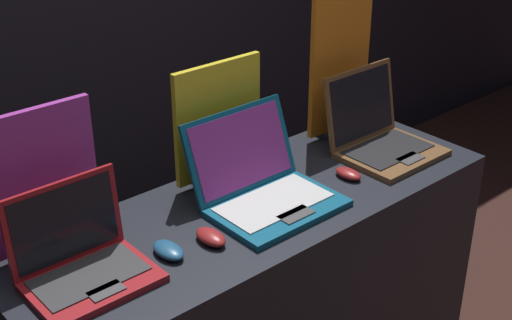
{
  "coord_description": "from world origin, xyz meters",
  "views": [
    {
      "loc": [
        -1.26,
        -1.16,
        2.02
      ],
      "look_at": [
        -0.0,
        0.28,
        1.05
      ],
      "focal_mm": 50.0,
      "sensor_mm": 36.0,
      "label": 1
    }
  ],
  "objects_px": {
    "laptop_back": "(380,134)",
    "promo_stand_back": "(340,68)",
    "mouse_front": "(168,250)",
    "promo_stand_front": "(42,185)",
    "laptop_front": "(81,258)",
    "promo_stand_middle": "(218,125)",
    "mouse_back": "(348,174)",
    "mouse_middle": "(211,237)",
    "laptop_middle": "(263,185)"
  },
  "relations": [
    {
      "from": "laptop_back",
      "to": "promo_stand_back",
      "type": "xyz_separation_m",
      "value": [
        0.0,
        0.21,
        0.19
      ]
    },
    {
      "from": "mouse_front",
      "to": "promo_stand_front",
      "type": "bearing_deg",
      "value": 132.3
    },
    {
      "from": "laptop_front",
      "to": "promo_stand_middle",
      "type": "distance_m",
      "value": 0.66
    },
    {
      "from": "laptop_back",
      "to": "mouse_back",
      "type": "bearing_deg",
      "value": -163.91
    },
    {
      "from": "promo_stand_middle",
      "to": "promo_stand_back",
      "type": "relative_size",
      "value": 0.75
    },
    {
      "from": "laptop_back",
      "to": "mouse_front",
      "type": "bearing_deg",
      "value": -177.01
    },
    {
      "from": "promo_stand_front",
      "to": "mouse_back",
      "type": "height_order",
      "value": "promo_stand_front"
    },
    {
      "from": "mouse_middle",
      "to": "mouse_back",
      "type": "distance_m",
      "value": 0.58
    },
    {
      "from": "promo_stand_front",
      "to": "laptop_middle",
      "type": "height_order",
      "value": "promo_stand_front"
    },
    {
      "from": "laptop_middle",
      "to": "mouse_middle",
      "type": "distance_m",
      "value": 0.27
    },
    {
      "from": "promo_stand_front",
      "to": "laptop_back",
      "type": "relative_size",
      "value": 1.24
    },
    {
      "from": "mouse_front",
      "to": "mouse_middle",
      "type": "distance_m",
      "value": 0.13
    },
    {
      "from": "promo_stand_front",
      "to": "laptop_back",
      "type": "xyz_separation_m",
      "value": [
        1.17,
        -0.2,
        -0.13
      ]
    },
    {
      "from": "laptop_middle",
      "to": "mouse_front",
      "type": "bearing_deg",
      "value": -173.13
    },
    {
      "from": "mouse_middle",
      "to": "laptop_front",
      "type": "bearing_deg",
      "value": 165.94
    },
    {
      "from": "mouse_front",
      "to": "laptop_middle",
      "type": "relative_size",
      "value": 0.29
    },
    {
      "from": "promo_stand_back",
      "to": "laptop_back",
      "type": "bearing_deg",
      "value": -90.0
    },
    {
      "from": "mouse_front",
      "to": "promo_stand_middle",
      "type": "distance_m",
      "value": 0.5
    },
    {
      "from": "laptop_middle",
      "to": "mouse_back",
      "type": "height_order",
      "value": "laptop_middle"
    },
    {
      "from": "mouse_middle",
      "to": "promo_stand_back",
      "type": "bearing_deg",
      "value": 19.02
    },
    {
      "from": "mouse_front",
      "to": "mouse_back",
      "type": "relative_size",
      "value": 1.14
    },
    {
      "from": "mouse_front",
      "to": "mouse_back",
      "type": "bearing_deg",
      "value": -1.46
    },
    {
      "from": "mouse_front",
      "to": "promo_stand_front",
      "type": "relative_size",
      "value": 0.27
    },
    {
      "from": "promo_stand_middle",
      "to": "mouse_back",
      "type": "distance_m",
      "value": 0.46
    },
    {
      "from": "promo_stand_middle",
      "to": "promo_stand_back",
      "type": "distance_m",
      "value": 0.56
    },
    {
      "from": "laptop_middle",
      "to": "laptop_back",
      "type": "relative_size",
      "value": 1.16
    },
    {
      "from": "mouse_front",
      "to": "laptop_back",
      "type": "height_order",
      "value": "laptop_back"
    },
    {
      "from": "mouse_front",
      "to": "promo_stand_back",
      "type": "bearing_deg",
      "value": 15.17
    },
    {
      "from": "laptop_middle",
      "to": "promo_stand_back",
      "type": "distance_m",
      "value": 0.62
    },
    {
      "from": "laptop_front",
      "to": "mouse_front",
      "type": "relative_size",
      "value": 2.84
    },
    {
      "from": "promo_stand_back",
      "to": "mouse_middle",
      "type": "bearing_deg",
      "value": -160.98
    },
    {
      "from": "laptop_middle",
      "to": "mouse_middle",
      "type": "height_order",
      "value": "laptop_middle"
    },
    {
      "from": "promo_stand_middle",
      "to": "promo_stand_front",
      "type": "bearing_deg",
      "value": -178.67
    },
    {
      "from": "promo_stand_middle",
      "to": "mouse_back",
      "type": "relative_size",
      "value": 4.01
    },
    {
      "from": "mouse_front",
      "to": "laptop_back",
      "type": "relative_size",
      "value": 0.33
    },
    {
      "from": "laptop_back",
      "to": "promo_stand_back",
      "type": "distance_m",
      "value": 0.28
    },
    {
      "from": "laptop_front",
      "to": "laptop_middle",
      "type": "height_order",
      "value": "laptop_middle"
    },
    {
      "from": "mouse_front",
      "to": "laptop_middle",
      "type": "bearing_deg",
      "value": 6.87
    },
    {
      "from": "laptop_middle",
      "to": "promo_stand_back",
      "type": "xyz_separation_m",
      "value": [
        0.55,
        0.21,
        0.19
      ]
    },
    {
      "from": "promo_stand_front",
      "to": "laptop_front",
      "type": "bearing_deg",
      "value": -90.0
    },
    {
      "from": "mouse_front",
      "to": "laptop_back",
      "type": "xyz_separation_m",
      "value": [
        0.94,
        0.05,
        0.05
      ]
    },
    {
      "from": "laptop_back",
      "to": "promo_stand_back",
      "type": "height_order",
      "value": "promo_stand_back"
    },
    {
      "from": "laptop_middle",
      "to": "promo_stand_middle",
      "type": "bearing_deg",
      "value": 90.0
    },
    {
      "from": "laptop_front",
      "to": "promo_stand_middle",
      "type": "relative_size",
      "value": 0.8
    },
    {
      "from": "laptop_back",
      "to": "promo_stand_back",
      "type": "bearing_deg",
      "value": 90.0
    },
    {
      "from": "laptop_middle",
      "to": "laptop_back",
      "type": "xyz_separation_m",
      "value": [
        0.55,
        0.0,
        0.0
      ]
    },
    {
      "from": "laptop_middle",
      "to": "mouse_middle",
      "type": "relative_size",
      "value": 3.54
    },
    {
      "from": "promo_stand_middle",
      "to": "mouse_back",
      "type": "xyz_separation_m",
      "value": [
        0.32,
        -0.28,
        -0.18
      ]
    },
    {
      "from": "laptop_front",
      "to": "promo_stand_back",
      "type": "relative_size",
      "value": 0.6
    },
    {
      "from": "mouse_back",
      "to": "laptop_back",
      "type": "bearing_deg",
      "value": 16.09
    }
  ]
}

